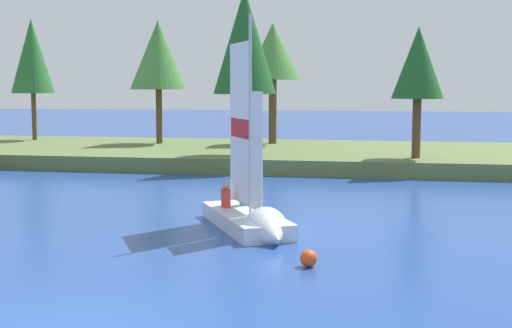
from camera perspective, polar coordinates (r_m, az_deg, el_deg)
shore_bank at (r=35.09m, az=2.55°, el=0.75°), size 80.00×11.56×0.69m
shoreline_tree_left at (r=42.51m, az=-17.97°, el=8.43°), size 2.46×2.46×7.00m
shoreline_tree_midleft at (r=38.37m, az=-8.06°, el=8.84°), size 3.09×3.09×6.67m
shoreline_tree_centre at (r=31.62m, az=-0.94°, el=10.00°), size 2.85×2.85×7.50m
shoreline_tree_midright at (r=37.90m, az=1.39°, el=9.15°), size 2.98×2.98×6.52m
shoreline_tree_right at (r=30.90m, az=13.21°, el=8.02°), size 2.25×2.25×5.68m
sailboat at (r=17.99m, az=-0.17°, el=-4.38°), size 3.39×4.72×6.04m
channel_buoy at (r=14.78m, az=4.35°, el=-7.75°), size 0.37×0.37×0.37m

